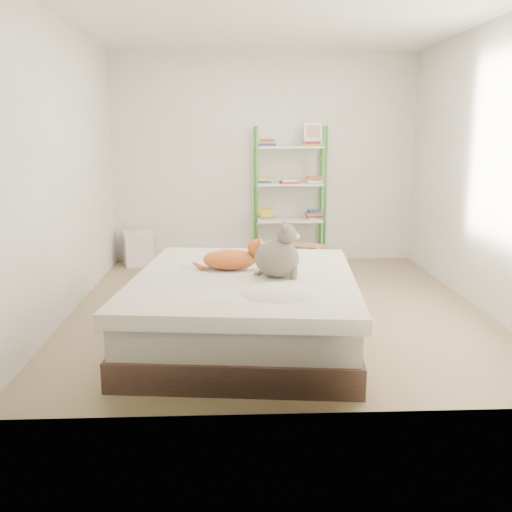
{
  "coord_description": "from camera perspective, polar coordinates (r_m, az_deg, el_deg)",
  "views": [
    {
      "loc": [
        -0.43,
        -5.16,
        1.61
      ],
      "look_at": [
        -0.23,
        -0.57,
        0.62
      ],
      "focal_mm": 40.0,
      "sensor_mm": 36.0,
      "label": 1
    }
  ],
  "objects": [
    {
      "name": "room",
      "position": [
        5.19,
        2.23,
        8.72
      ],
      "size": [
        3.81,
        4.21,
        2.61
      ],
      "color": "#907953",
      "rests_on": "ground"
    },
    {
      "name": "bed",
      "position": [
        4.5,
        -1.11,
        -5.21
      ],
      "size": [
        1.89,
        2.26,
        0.53
      ],
      "rotation": [
        0.0,
        0.0,
        -0.11
      ],
      "color": "brown",
      "rests_on": "ground"
    },
    {
      "name": "orange_cat",
      "position": [
        4.58,
        -2.63,
        -0.09
      ],
      "size": [
        0.52,
        0.3,
        0.21
      ],
      "primitive_type": null,
      "rotation": [
        0.0,
        0.0,
        -0.04
      ],
      "color": "orange",
      "rests_on": "bed"
    },
    {
      "name": "grey_cat",
      "position": [
        4.32,
        2.11,
        0.57
      ],
      "size": [
        0.42,
        0.37,
        0.42
      ],
      "primitive_type": null,
      "rotation": [
        0.0,
        0.0,
        1.37
      ],
      "color": "#7B6B57",
      "rests_on": "bed"
    },
    {
      "name": "shelf_unit",
      "position": [
        7.12,
        3.41,
        5.88
      ],
      "size": [
        0.88,
        0.36,
        1.74
      ],
      "color": "#328925",
      "rests_on": "ground"
    },
    {
      "name": "cardboard_box",
      "position": [
        6.61,
        4.47,
        -0.44
      ],
      "size": [
        0.61,
        0.63,
        0.4
      ],
      "rotation": [
        0.0,
        0.0,
        -0.41
      ],
      "color": "#AE7D54",
      "rests_on": "ground"
    },
    {
      "name": "white_bin",
      "position": [
        7.24,
        -11.7,
        0.77
      ],
      "size": [
        0.44,
        0.41,
        0.42
      ],
      "rotation": [
        0.0,
        0.0,
        0.29
      ],
      "color": "silver",
      "rests_on": "ground"
    }
  ]
}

